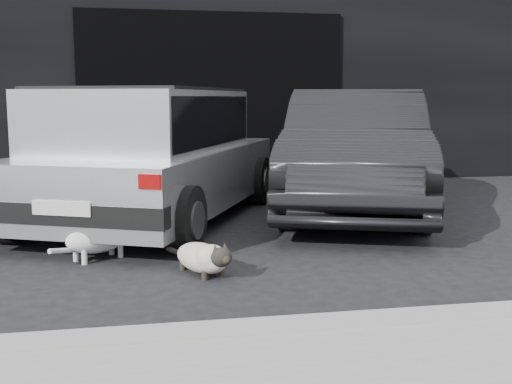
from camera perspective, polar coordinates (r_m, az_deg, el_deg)
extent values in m
plane|color=black|center=(5.97, -8.68, -4.50)|extent=(80.00, 80.00, 0.00)
cube|color=black|center=(11.94, -5.18, 14.02)|extent=(34.00, 4.00, 5.00)
cube|color=black|center=(9.88, -3.91, 8.24)|extent=(4.00, 0.10, 2.60)
cube|color=gray|center=(3.66, 9.23, -11.89)|extent=(18.00, 0.25, 0.12)
cube|color=silver|center=(7.02, -8.98, 1.41)|extent=(3.14, 4.19, 0.61)
cube|color=silver|center=(6.79, -9.73, 6.31)|extent=(2.42, 2.94, 0.61)
cube|color=black|center=(6.79, -9.73, 6.31)|extent=(2.39, 2.86, 0.49)
cube|color=black|center=(5.39, -16.46, -1.88)|extent=(1.64, 0.86, 0.18)
cube|color=black|center=(8.75, -4.35, 2.27)|extent=(1.64, 0.86, 0.18)
cube|color=silver|center=(5.31, -16.93, -1.40)|extent=(0.47, 0.23, 0.12)
cube|color=#8C0707|center=(4.94, -9.44, 0.90)|extent=(0.17, 0.10, 0.12)
cube|color=black|center=(6.79, -9.80, 9.00)|extent=(2.32, 2.71, 0.03)
cylinder|color=black|center=(6.24, -20.92, -1.64)|extent=(0.44, 0.63, 0.59)
cylinder|color=slate|center=(6.31, -21.80, -1.58)|extent=(0.15, 0.30, 0.32)
cylinder|color=black|center=(5.48, -6.35, -2.46)|extent=(0.44, 0.63, 0.59)
cylinder|color=slate|center=(5.44, -5.18, -2.52)|extent=(0.15, 0.30, 0.32)
cylinder|color=black|center=(8.58, -10.73, 1.36)|extent=(0.44, 0.63, 0.59)
cylinder|color=slate|center=(8.63, -11.44, 1.38)|extent=(0.15, 0.30, 0.32)
cylinder|color=black|center=(8.04, 0.19, 1.05)|extent=(0.44, 0.63, 0.59)
cylinder|color=slate|center=(8.01, 1.00, 1.02)|extent=(0.15, 0.30, 0.32)
imported|color=black|center=(7.58, 8.87, 3.65)|extent=(2.87, 4.56, 1.42)
ellipsoid|color=beige|center=(4.89, -4.88, -5.85)|extent=(0.49, 0.63, 0.22)
ellipsoid|color=beige|center=(4.76, -4.03, -5.90)|extent=(0.32, 0.32, 0.21)
ellipsoid|color=black|center=(4.63, -3.09, -5.81)|extent=(0.20, 0.19, 0.14)
sphere|color=black|center=(4.58, -2.66, -6.07)|extent=(0.06, 0.06, 0.06)
cone|color=black|center=(4.65, -2.77, -4.90)|extent=(0.07, 0.08, 0.08)
cone|color=black|center=(4.61, -3.64, -5.03)|extent=(0.07, 0.08, 0.08)
cylinder|color=black|center=(4.81, -3.13, -7.14)|extent=(0.05, 0.05, 0.07)
cylinder|color=black|center=(4.74, -4.59, -7.39)|extent=(0.05, 0.05, 0.07)
cylinder|color=black|center=(5.08, -5.12, -6.30)|extent=(0.05, 0.05, 0.07)
cylinder|color=black|center=(5.02, -6.53, -6.52)|extent=(0.05, 0.05, 0.07)
cylinder|color=black|center=(5.16, -6.60, -5.53)|extent=(0.25, 0.25, 0.09)
ellipsoid|color=white|center=(5.43, -13.87, -4.00)|extent=(0.62, 0.54, 0.24)
ellipsoid|color=white|center=(5.50, -12.61, -3.54)|extent=(0.33, 0.33, 0.20)
ellipsoid|color=silver|center=(5.56, -11.34, -2.51)|extent=(0.20, 0.21, 0.14)
sphere|color=silver|center=(5.59, -10.79, -2.50)|extent=(0.06, 0.06, 0.06)
cone|color=silver|center=(5.57, -11.73, -1.80)|extent=(0.08, 0.08, 0.07)
cone|color=silver|center=(5.50, -11.28, -1.91)|extent=(0.08, 0.08, 0.07)
cylinder|color=silver|center=(5.60, -12.71, -4.74)|extent=(0.05, 0.05, 0.14)
cylinder|color=silver|center=(5.48, -11.96, -5.00)|extent=(0.05, 0.05, 0.14)
cylinder|color=silver|center=(5.44, -15.72, -5.23)|extent=(0.05, 0.05, 0.14)
cylinder|color=silver|center=(5.32, -15.01, -5.51)|extent=(0.05, 0.05, 0.14)
cylinder|color=silver|center=(5.31, -16.73, -5.00)|extent=(0.22, 0.27, 0.09)
ellipsoid|color=gray|center=(5.36, -14.70, -3.93)|extent=(0.25, 0.24, 0.10)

